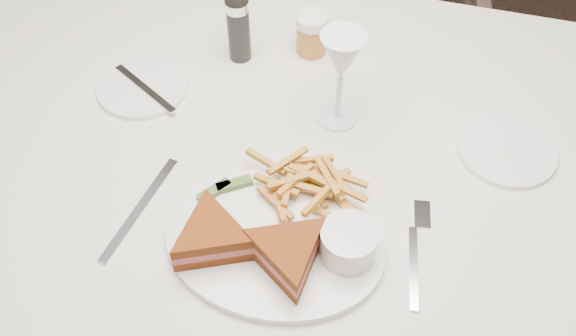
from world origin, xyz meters
The scene contains 3 objects.
table centered at (0.34, 0.27, 0.38)m, with size 1.47×0.98×0.75m, color silver.
chair_far centered at (0.27, 1.09, 0.30)m, with size 0.58×0.54×0.60m, color #443329.
table_setting centered at (0.34, 0.22, 0.79)m, with size 0.78×0.59×0.18m.
Camera 1 is at (0.55, -0.34, 1.54)m, focal length 40.00 mm.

